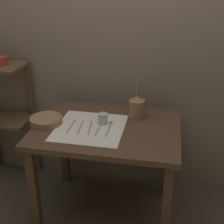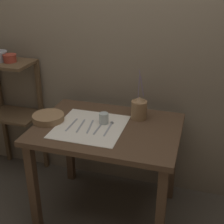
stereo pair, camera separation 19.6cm
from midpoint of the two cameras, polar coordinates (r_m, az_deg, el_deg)
ground_plane at (r=2.70m, az=-2.98°, el=-17.61°), size 12.00×12.00×0.00m
stone_wall_back at (r=2.55m, az=-0.89°, el=10.75°), size 7.00×0.06×2.40m
wooden_table at (r=2.31m, az=-3.34°, el=-5.34°), size 1.05×0.77×0.78m
wooden_shelf_unit at (r=2.91m, az=-21.10°, el=1.82°), size 0.47×0.32×1.11m
linen_cloth at (r=2.25m, az=-6.55°, el=-2.88°), size 0.48×0.50×0.00m
pitcher_with_flowers at (r=2.35m, az=2.20°, el=0.78°), size 0.12×0.12×0.39m
wooden_bowl at (r=2.35m, az=-14.33°, el=-1.56°), size 0.24×0.24×0.05m
glass_tumbler_near at (r=2.27m, az=-4.13°, el=-1.25°), size 0.07×0.07×0.08m
fork_inner at (r=2.27m, az=-10.01°, el=-2.69°), size 0.01×0.20×0.00m
knife_center at (r=2.25m, az=-8.30°, el=-2.82°), size 0.03×0.20×0.00m
fork_outer at (r=2.24m, az=-6.54°, el=-2.88°), size 0.04×0.20×0.00m
spoon_outer at (r=2.27m, az=-4.52°, el=-2.33°), size 0.02×0.21×0.02m
spoon_inner at (r=2.25m, az=-2.83°, el=-2.52°), size 0.02×0.21×0.02m
metal_pot_small at (r=2.73m, az=-21.73°, el=8.70°), size 0.11×0.11×0.07m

